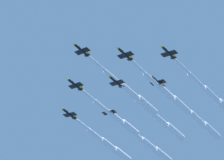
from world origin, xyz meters
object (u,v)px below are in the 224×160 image
(jet_port_inner, at_px, (167,93))
(jet_port_mid, at_px, (160,120))
(jet_starboard_inner, at_px, (116,117))
(jet_trail_port, at_px, (149,145))
(jet_port_outer, at_px, (109,145))
(jet_starboard_outer, at_px, (198,119))
(jet_starboard_mid, at_px, (213,96))
(jet_lead, at_px, (131,92))

(jet_port_inner, relative_size, jet_port_mid, 0.93)
(jet_starboard_inner, height_order, jet_trail_port, jet_trail_port)
(jet_port_outer, height_order, jet_trail_port, jet_trail_port)
(jet_starboard_inner, relative_size, jet_trail_port, 0.91)
(jet_port_inner, relative_size, jet_starboard_outer, 0.94)
(jet_port_mid, distance_m, jet_trail_port, 18.54)
(jet_port_mid, bearing_deg, jet_starboard_mid, -33.42)
(jet_lead, distance_m, jet_starboard_mid, 38.93)
(jet_starboard_inner, relative_size, jet_starboard_mid, 0.86)
(jet_lead, height_order, jet_starboard_outer, jet_lead)
(jet_lead, height_order, jet_port_outer, jet_lead)
(jet_port_outer, bearing_deg, jet_trail_port, 8.09)
(jet_port_mid, relative_size, jet_trail_port, 1.04)
(jet_lead, bearing_deg, jet_starboard_mid, 4.21)
(jet_port_mid, xyz_separation_m, jet_starboard_outer, (18.76, 0.75, -0.40))
(jet_starboard_outer, bearing_deg, jet_port_mid, -177.70)
(jet_lead, distance_m, jet_port_inner, 17.42)
(jet_port_outer, height_order, jet_starboard_outer, jet_starboard_outer)
(jet_starboard_inner, relative_size, jet_port_outer, 0.97)
(jet_lead, height_order, jet_starboard_inner, jet_lead)
(jet_starboard_inner, xyz_separation_m, jet_port_outer, (-5.48, 19.52, -0.49))
(jet_lead, bearing_deg, jet_port_inner, -4.42)
(jet_starboard_inner, height_order, jet_port_outer, jet_starboard_inner)
(jet_lead, distance_m, jet_port_outer, 36.76)
(jet_port_inner, bearing_deg, jet_trail_port, 104.72)
(jet_starboard_outer, bearing_deg, jet_lead, -147.81)
(jet_starboard_inner, xyz_separation_m, jet_starboard_mid, (47.22, -11.52, -0.93))
(jet_port_outer, bearing_deg, jet_port_inner, -48.63)
(jet_port_outer, bearing_deg, jet_lead, -67.57)
(jet_port_inner, height_order, jet_port_mid, jet_port_mid)
(jet_lead, relative_size, jet_trail_port, 1.05)
(jet_port_mid, bearing_deg, jet_starboard_inner, -166.81)
(jet_starboard_mid, xyz_separation_m, jet_trail_port, (-31.72, 34.02, 1.38))
(jet_lead, relative_size, jet_port_inner, 1.09)
(jet_starboard_inner, height_order, jet_port_mid, jet_port_mid)
(jet_port_inner, bearing_deg, jet_starboard_inner, 148.43)
(jet_port_inner, xyz_separation_m, jet_trail_port, (-10.03, 38.19, 1.77))
(jet_starboard_mid, bearing_deg, jet_trail_port, 132.99)
(jet_trail_port, bearing_deg, jet_port_inner, -75.28)
(jet_starboard_inner, relative_size, jet_port_mid, 0.88)
(jet_starboard_outer, relative_size, jet_trail_port, 1.03)
(jet_port_inner, relative_size, jet_trail_port, 0.97)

